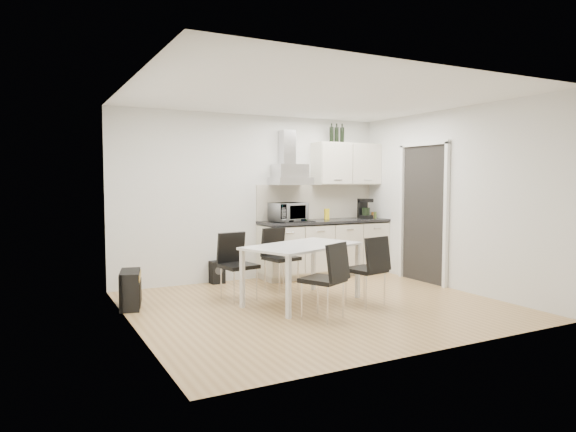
% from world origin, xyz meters
% --- Properties ---
extents(ground, '(4.50, 4.50, 0.00)m').
position_xyz_m(ground, '(0.00, 0.00, 0.00)').
color(ground, tan).
rests_on(ground, ground).
extents(wall_back, '(4.50, 0.10, 2.60)m').
position_xyz_m(wall_back, '(0.00, 2.00, 1.30)').
color(wall_back, silver).
rests_on(wall_back, ground).
extents(wall_front, '(4.50, 0.10, 2.60)m').
position_xyz_m(wall_front, '(0.00, -2.00, 1.30)').
color(wall_front, silver).
rests_on(wall_front, ground).
extents(wall_left, '(0.10, 4.00, 2.60)m').
position_xyz_m(wall_left, '(-2.25, 0.00, 1.30)').
color(wall_left, silver).
rests_on(wall_left, ground).
extents(wall_right, '(0.10, 4.00, 2.60)m').
position_xyz_m(wall_right, '(2.25, 0.00, 1.30)').
color(wall_right, silver).
rests_on(wall_right, ground).
extents(ceiling, '(4.50, 4.50, 0.00)m').
position_xyz_m(ceiling, '(0.00, 0.00, 2.60)').
color(ceiling, white).
rests_on(ceiling, wall_back).
extents(doorway, '(0.08, 1.04, 2.10)m').
position_xyz_m(doorway, '(2.21, 0.55, 1.05)').
color(doorway, white).
rests_on(doorway, ground).
extents(kitchenette, '(2.22, 0.64, 2.52)m').
position_xyz_m(kitchenette, '(1.18, 1.73, 0.83)').
color(kitchenette, beige).
rests_on(kitchenette, ground).
extents(dining_table, '(1.71, 1.34, 0.75)m').
position_xyz_m(dining_table, '(-0.09, 0.22, 0.68)').
color(dining_table, white).
rests_on(dining_table, ground).
extents(chair_far_left, '(0.51, 0.56, 0.88)m').
position_xyz_m(chair_far_left, '(-0.77, 0.73, 0.44)').
color(chair_far_left, black).
rests_on(chair_far_left, ground).
extents(chair_far_right, '(0.53, 0.58, 0.88)m').
position_xyz_m(chair_far_right, '(0.03, 1.08, 0.44)').
color(chair_far_right, black).
rests_on(chair_far_right, ground).
extents(chair_near_left, '(0.62, 0.64, 0.88)m').
position_xyz_m(chair_near_left, '(-0.28, -0.58, 0.44)').
color(chair_near_left, black).
rests_on(chair_near_left, ground).
extents(chair_near_right, '(0.53, 0.58, 0.88)m').
position_xyz_m(chair_near_right, '(0.54, -0.27, 0.44)').
color(chair_near_right, black).
rests_on(chair_near_right, ground).
extents(guitar_amp, '(0.36, 0.59, 0.46)m').
position_xyz_m(guitar_amp, '(-2.11, 0.96, 0.23)').
color(guitar_amp, black).
rests_on(guitar_amp, ground).
extents(floor_speaker, '(0.21, 0.19, 0.34)m').
position_xyz_m(floor_speaker, '(-0.65, 1.90, 0.17)').
color(floor_speaker, black).
rests_on(floor_speaker, ground).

